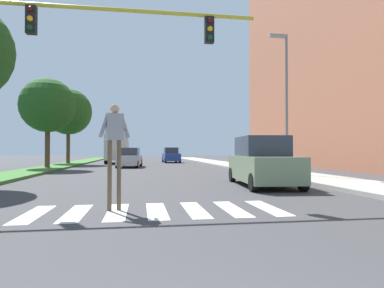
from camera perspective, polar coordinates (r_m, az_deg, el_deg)
name	(u,v)px	position (r m, az deg, el deg)	size (l,w,h in m)	color
ground_plane	(144,166)	(31.19, -8.17, -3.70)	(140.00, 140.00, 0.00)	#38383A
crosswalk	(157,211)	(7.92, -6.08, -11.30)	(5.85, 2.20, 0.01)	silver
median_strip	(57,166)	(29.98, -22.08, -3.59)	(2.54, 64.00, 0.15)	#386B2D
tree_far	(48,106)	(27.19, -23.50, 6.07)	(4.04, 4.04, 6.66)	#4C3823
tree_distant	(68,112)	(35.76, -20.43, 5.20)	(4.61, 4.61, 7.48)	#4C3823
sidewalk_right	(232,165)	(30.33, 6.95, -3.64)	(3.00, 64.00, 0.15)	#9E9991
traffic_light_gantry	(31,45)	(10.79, -25.89, 15.00)	(9.44, 0.30, 6.00)	gold
street_lamp_right	(285,91)	(18.70, 15.65, 8.73)	(1.02, 0.24, 7.50)	slate
pedestrian_performer	(114,140)	(7.99, -13.15, 0.75)	(0.74, 0.35, 2.49)	brown
suv_crossing	(262,162)	(13.58, 11.99, -3.11)	(2.31, 4.74, 1.97)	gray
sedan_midblock	(130,158)	(28.56, -10.64, -2.40)	(2.15, 4.49, 1.64)	#B7B7BC
sedan_distant	(171,156)	(39.32, -3.62, -1.99)	(1.90, 4.49, 1.76)	navy
truck_box_delivery	(117,148)	(37.55, -12.66, -0.76)	(2.40, 6.20, 3.10)	silver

